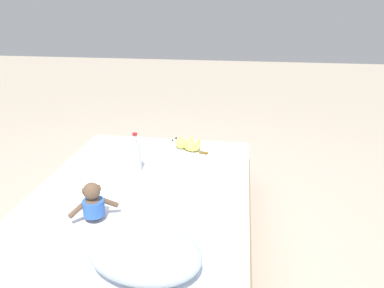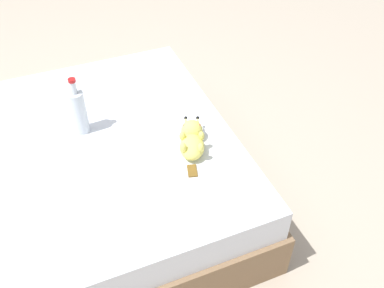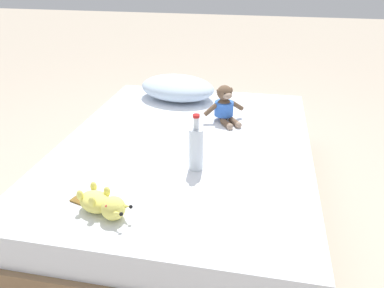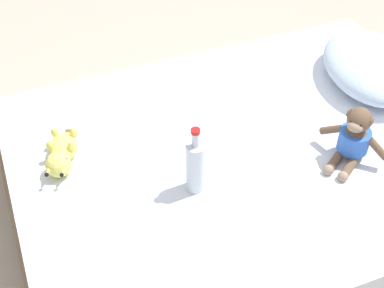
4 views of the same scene
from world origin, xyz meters
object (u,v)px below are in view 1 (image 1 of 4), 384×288
plush_monkey (93,204)px  pillow (144,252)px  bed (144,217)px  glass_bottle (136,156)px  plush_yellow_creature (188,144)px

plush_monkey → pillow: bearing=138.6°
pillow → bed: bearing=-73.4°
bed → glass_bottle: (0.11, -0.27, 0.33)m
bed → glass_bottle: size_ratio=6.54×
glass_bottle → plush_monkey: bearing=83.9°
pillow → glass_bottle: (0.32, -0.97, 0.03)m
pillow → plush_monkey: (0.39, -0.34, 0.01)m
plush_monkey → glass_bottle: bearing=-96.1°
plush_yellow_creature → bed: bearing=74.7°
bed → plush_monkey: plush_monkey is taller
plush_yellow_creature → glass_bottle: (0.31, 0.44, 0.07)m
bed → glass_bottle: bearing=-67.4°
pillow → plush_monkey: bearing=-41.4°
plush_monkey → glass_bottle: (-0.07, -0.63, 0.02)m
plush_monkey → plush_yellow_creature: size_ratio=0.79×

